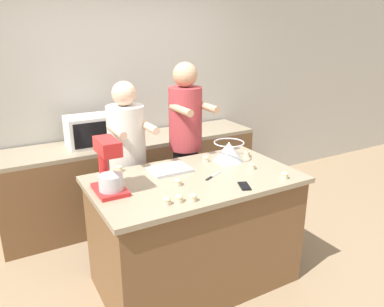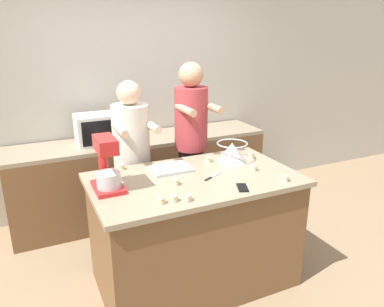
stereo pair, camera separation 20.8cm
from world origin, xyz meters
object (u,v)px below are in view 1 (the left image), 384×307
at_px(cupcake_7, 247,154).
at_px(cupcake_4, 167,201).
at_px(cell_phone, 244,186).
at_px(cupcake_8, 178,182).
at_px(mixing_bowl, 229,151).
at_px(person_right, 186,148).
at_px(cupcake_1, 285,175).
at_px(person_left, 128,167).
at_px(microwave_oven, 90,131).
at_px(knife, 213,176).
at_px(cupcake_5, 179,198).
at_px(cupcake_6, 119,168).
at_px(cupcake_3, 206,159).
at_px(stand_mixer, 109,169).
at_px(baking_tray, 170,169).
at_px(cupcake_0, 252,166).
at_px(cupcake_2, 193,197).

bearing_deg(cupcake_7, cupcake_4, -153.81).
relative_size(cell_phone, cupcake_8, 2.91).
distance_m(mixing_bowl, cupcake_8, 0.69).
height_order(person_right, cupcake_1, person_right).
bearing_deg(person_left, microwave_oven, 102.42).
xyz_separation_m(knife, cupcake_8, (-0.32, -0.02, 0.02)).
height_order(microwave_oven, cupcake_5, microwave_oven).
bearing_deg(mixing_bowl, cupcake_6, 166.92).
bearing_deg(mixing_bowl, knife, -142.18).
bearing_deg(cupcake_4, knife, 26.70).
distance_m(person_right, cupcake_1, 1.09).
bearing_deg(cupcake_3, cupcake_6, 168.96).
relative_size(mixing_bowl, cupcake_5, 4.86).
distance_m(stand_mixer, cupcake_8, 0.51).
bearing_deg(baking_tray, cupcake_6, 151.70).
xyz_separation_m(mixing_bowl, knife, (-0.32, -0.25, -0.09)).
height_order(person_right, cupcake_7, person_right).
height_order(cell_phone, cupcake_0, cupcake_0).
bearing_deg(microwave_oven, cupcake_8, -79.92).
xyz_separation_m(person_right, cupcake_6, (-0.76, -0.28, 0.03)).
height_order(person_right, cupcake_8, person_right).
xyz_separation_m(baking_tray, cell_phone, (0.34, -0.55, -0.01)).
xyz_separation_m(microwave_oven, cupcake_0, (0.94, -1.43, -0.08)).
height_order(microwave_oven, knife, microwave_oven).
xyz_separation_m(cupcake_1, cupcake_2, (-0.81, 0.00, 0.00)).
height_order(cupcake_4, cupcake_6, same).
xyz_separation_m(cupcake_2, cupcake_3, (0.48, 0.62, 0.00)).
bearing_deg(cupcake_6, cupcake_0, -26.50).
bearing_deg(cell_phone, baking_tray, 121.60).
bearing_deg(cupcake_7, person_right, 126.13).
height_order(mixing_bowl, cupcake_8, mixing_bowl).
bearing_deg(baking_tray, cupcake_0, -25.42).
xyz_separation_m(knife, cupcake_6, (-0.60, 0.46, 0.02)).
xyz_separation_m(mixing_bowl, cupcake_7, (0.20, 0.00, -0.06)).
bearing_deg(stand_mixer, cupcake_7, 5.98).
relative_size(cupcake_1, cupcake_6, 1.00).
xyz_separation_m(stand_mixer, cupcake_6, (0.19, 0.35, -0.14)).
relative_size(cupcake_0, cupcake_6, 1.00).
xyz_separation_m(mixing_bowl, cupcake_5, (-0.76, -0.52, -0.06)).
distance_m(person_right, cupcake_3, 0.43).
distance_m(stand_mixer, cell_phone, 0.98).
xyz_separation_m(cell_phone, cupcake_0, (0.27, 0.26, 0.02)).
xyz_separation_m(microwave_oven, cupcake_4, (0.05, -1.68, -0.08)).
bearing_deg(cupcake_8, baking_tray, 75.16).
bearing_deg(cupcake_0, knife, 176.94).
xyz_separation_m(person_left, cupcake_7, (0.95, -0.49, 0.11)).
bearing_deg(cupcake_6, mixing_bowl, -13.08).
bearing_deg(cupcake_1, cell_phone, 175.99).
bearing_deg(cupcake_5, cupcake_3, 46.23).
height_order(microwave_oven, cupcake_0, microwave_oven).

